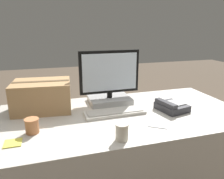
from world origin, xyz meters
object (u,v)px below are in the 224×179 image
keyboard (115,112)px  desk_phone (171,106)px  cardboard_box (42,96)px  monitor (110,83)px  spoon (162,128)px  paper_cup_right (122,132)px  sticky_note_pad (13,143)px  paper_cup_left (32,126)px

keyboard → desk_phone: size_ratio=1.82×
cardboard_box → desk_phone: bearing=-17.6°
monitor → spoon: bearing=-72.0°
keyboard → cardboard_box: 0.56m
keyboard → paper_cup_right: paper_cup_right is taller
desk_phone → spoon: (-0.22, -0.26, -0.03)m
monitor → sticky_note_pad: (-0.70, -0.49, -0.16)m
cardboard_box → sticky_note_pad: 0.52m
monitor → paper_cup_left: monitor is taller
desk_phone → keyboard: bearing=160.8°
keyboard → cardboard_box: (-0.50, 0.24, 0.10)m
spoon → monitor: bearing=142.7°
paper_cup_right → keyboard: bearing=78.6°
cardboard_box → paper_cup_left: bearing=-99.4°
paper_cup_left → cardboard_box: (0.06, 0.38, 0.07)m
desk_phone → paper_cup_right: (-0.51, -0.32, 0.02)m
monitor → spoon: monitor is taller
desk_phone → sticky_note_pad: bearing=177.1°
spoon → desk_phone: bearing=84.4°
paper_cup_left → spoon: (0.78, -0.18, -0.04)m
keyboard → sticky_note_pad: 0.70m
monitor → desk_phone: (0.40, -0.31, -0.14)m
monitor → cardboard_box: bearing=-178.7°
monitor → paper_cup_right: monitor is taller
paper_cup_right → sticky_note_pad: size_ratio=1.08×
paper_cup_left → paper_cup_right: 0.54m
spoon → sticky_note_pad: 0.88m
paper_cup_right → sticky_note_pad: bearing=167.1°
keyboard → paper_cup_left: 0.58m
desk_phone → cardboard_box: size_ratio=0.55×
desk_phone → spoon: size_ratio=1.94×
keyboard → paper_cup_left: paper_cup_left is taller
desk_phone → paper_cup_right: bearing=-160.4°
desk_phone → paper_cup_left: bearing=172.3°
keyboard → desk_phone: (0.43, -0.05, 0.02)m
paper_cup_left → sticky_note_pad: paper_cup_left is taller
desk_phone → sticky_note_pad: (-1.10, -0.18, -0.03)m
keyboard → paper_cup_right: (-0.07, -0.37, 0.04)m
sticky_note_pad → monitor: bearing=35.1°
desk_phone → paper_cup_right: paper_cup_right is taller
monitor → cardboard_box: size_ratio=1.11×
keyboard → spoon: bearing=-55.4°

